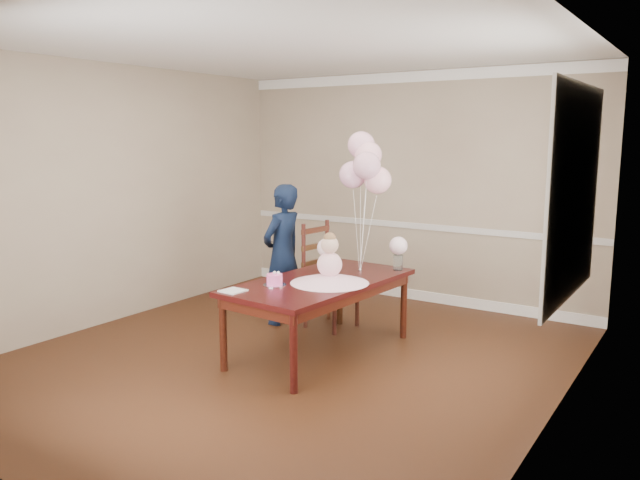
% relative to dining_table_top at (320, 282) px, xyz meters
% --- Properties ---
extents(floor, '(4.50, 5.00, 0.00)m').
position_rel_dining_table_top_xyz_m(floor, '(-0.17, -0.29, -0.66)').
color(floor, black).
rests_on(floor, ground).
extents(ceiling, '(4.50, 5.00, 0.02)m').
position_rel_dining_table_top_xyz_m(ceiling, '(-0.17, -0.29, 2.04)').
color(ceiling, silver).
rests_on(ceiling, wall_back).
extents(wall_back, '(4.50, 0.02, 2.70)m').
position_rel_dining_table_top_xyz_m(wall_back, '(-0.17, 2.21, 0.69)').
color(wall_back, gray).
rests_on(wall_back, floor).
extents(wall_front, '(4.50, 0.02, 2.70)m').
position_rel_dining_table_top_xyz_m(wall_front, '(-0.17, -2.79, 0.69)').
color(wall_front, gray).
rests_on(wall_front, floor).
extents(wall_left, '(0.02, 5.00, 2.70)m').
position_rel_dining_table_top_xyz_m(wall_left, '(-2.42, -0.29, 0.69)').
color(wall_left, gray).
rests_on(wall_left, floor).
extents(wall_right, '(0.02, 5.00, 2.70)m').
position_rel_dining_table_top_xyz_m(wall_right, '(2.08, -0.29, 0.69)').
color(wall_right, gray).
rests_on(wall_right, floor).
extents(chair_rail_trim, '(4.50, 0.02, 0.07)m').
position_rel_dining_table_top_xyz_m(chair_rail_trim, '(-0.17, 2.20, 0.24)').
color(chair_rail_trim, silver).
rests_on(chair_rail_trim, wall_back).
extents(crown_molding, '(4.50, 0.02, 0.12)m').
position_rel_dining_table_top_xyz_m(crown_molding, '(-0.17, 2.20, 1.97)').
color(crown_molding, white).
rests_on(crown_molding, wall_back).
extents(baseboard_trim, '(4.50, 0.02, 0.12)m').
position_rel_dining_table_top_xyz_m(baseboard_trim, '(-0.17, 2.20, -0.60)').
color(baseboard_trim, white).
rests_on(baseboard_trim, floor).
extents(window_frame, '(0.02, 1.66, 1.56)m').
position_rel_dining_table_top_xyz_m(window_frame, '(2.06, 0.21, 0.89)').
color(window_frame, silver).
rests_on(window_frame, wall_right).
extents(window_blinds, '(0.01, 1.50, 1.40)m').
position_rel_dining_table_top_xyz_m(window_blinds, '(2.04, 0.21, 0.89)').
color(window_blinds, silver).
rests_on(window_blinds, wall_right).
extents(dining_table_top, '(1.05, 1.89, 0.05)m').
position_rel_dining_table_top_xyz_m(dining_table_top, '(0.00, 0.00, 0.00)').
color(dining_table_top, black).
rests_on(dining_table_top, table_leg_fl).
extents(table_apron, '(0.95, 1.79, 0.09)m').
position_rel_dining_table_top_xyz_m(table_apron, '(0.00, 0.00, -0.07)').
color(table_apron, black).
rests_on(table_apron, table_leg_fl).
extents(table_leg_fl, '(0.07, 0.07, 0.64)m').
position_rel_dining_table_top_xyz_m(table_leg_fl, '(-0.45, -0.81, -0.34)').
color(table_leg_fl, black).
rests_on(table_leg_fl, floor).
extents(table_leg_fr, '(0.07, 0.07, 0.64)m').
position_rel_dining_table_top_xyz_m(table_leg_fr, '(0.32, -0.87, -0.34)').
color(table_leg_fr, black).
rests_on(table_leg_fr, floor).
extents(table_leg_bl, '(0.07, 0.07, 0.64)m').
position_rel_dining_table_top_xyz_m(table_leg_bl, '(-0.32, 0.87, -0.34)').
color(table_leg_bl, black).
rests_on(table_leg_bl, floor).
extents(table_leg_br, '(0.07, 0.07, 0.64)m').
position_rel_dining_table_top_xyz_m(table_leg_br, '(0.45, 0.81, -0.34)').
color(table_leg_br, black).
rests_on(table_leg_br, floor).
extents(baby_skirt, '(0.74, 0.74, 0.09)m').
position_rel_dining_table_top_xyz_m(baby_skirt, '(0.13, -0.06, 0.07)').
color(baby_skirt, '#F2B2C8').
rests_on(baby_skirt, dining_table_top).
extents(baby_torso, '(0.22, 0.22, 0.22)m').
position_rel_dining_table_top_xyz_m(baby_torso, '(0.13, -0.06, 0.19)').
color(baby_torso, '#FFA1D8').
rests_on(baby_torso, baby_skirt).
extents(baby_head, '(0.16, 0.16, 0.16)m').
position_rel_dining_table_top_xyz_m(baby_head, '(0.13, -0.06, 0.36)').
color(baby_head, '#D2A991').
rests_on(baby_head, baby_torso).
extents(baby_hair, '(0.11, 0.11, 0.11)m').
position_rel_dining_table_top_xyz_m(baby_hair, '(0.13, -0.06, 0.42)').
color(baby_hair, brown).
rests_on(baby_hair, baby_head).
extents(cake_platter, '(0.22, 0.22, 0.01)m').
position_rel_dining_table_top_xyz_m(cake_platter, '(-0.21, -0.40, 0.03)').
color(cake_platter, silver).
rests_on(cake_platter, dining_table_top).
extents(birthday_cake, '(0.15, 0.15, 0.09)m').
position_rel_dining_table_top_xyz_m(birthday_cake, '(-0.21, -0.40, 0.08)').
color(birthday_cake, '#FF50AB').
rests_on(birthday_cake, cake_platter).
extents(cake_flower_a, '(0.03, 0.03, 0.03)m').
position_rel_dining_table_top_xyz_m(cake_flower_a, '(-0.21, -0.40, 0.14)').
color(cake_flower_a, silver).
rests_on(cake_flower_a, birthday_cake).
extents(cake_flower_b, '(0.03, 0.03, 0.03)m').
position_rel_dining_table_top_xyz_m(cake_flower_b, '(-0.18, -0.38, 0.14)').
color(cake_flower_b, white).
rests_on(cake_flower_b, birthday_cake).
extents(rose_vase_near, '(0.10, 0.10, 0.15)m').
position_rel_dining_table_top_xyz_m(rose_vase_near, '(-0.12, 0.28, 0.10)').
color(rose_vase_near, silver).
rests_on(rose_vase_near, dining_table_top).
extents(roses_near, '(0.17, 0.17, 0.17)m').
position_rel_dining_table_top_xyz_m(roses_near, '(-0.12, 0.28, 0.26)').
color(roses_near, silver).
rests_on(roses_near, rose_vase_near).
extents(rose_vase_far, '(0.10, 0.10, 0.15)m').
position_rel_dining_table_top_xyz_m(rose_vase_far, '(0.40, 0.75, 0.10)').
color(rose_vase_far, silver).
rests_on(rose_vase_far, dining_table_top).
extents(roses_far, '(0.17, 0.17, 0.17)m').
position_rel_dining_table_top_xyz_m(roses_far, '(0.40, 0.75, 0.26)').
color(roses_far, silver).
rests_on(roses_far, rose_vase_far).
extents(napkin, '(0.20, 0.20, 0.01)m').
position_rel_dining_table_top_xyz_m(napkin, '(-0.38, -0.75, 0.03)').
color(napkin, silver).
rests_on(napkin, dining_table_top).
extents(balloon_weight, '(0.04, 0.04, 0.02)m').
position_rel_dining_table_top_xyz_m(balloon_weight, '(0.13, 0.49, 0.03)').
color(balloon_weight, silver).
rests_on(balloon_weight, dining_table_top).
extents(balloon_a, '(0.26, 0.26, 0.26)m').
position_rel_dining_table_top_xyz_m(balloon_a, '(0.04, 0.50, 0.94)').
color(balloon_a, '#E5A2C4').
rests_on(balloon_a, balloon_ribbon_a).
extents(balloon_b, '(0.26, 0.26, 0.26)m').
position_rel_dining_table_top_xyz_m(balloon_b, '(0.22, 0.44, 1.03)').
color(balloon_b, '#DA9AB5').
rests_on(balloon_b, balloon_ribbon_b).
extents(balloon_c, '(0.26, 0.26, 0.26)m').
position_rel_dining_table_top_xyz_m(balloon_c, '(0.15, 0.58, 1.12)').
color(balloon_c, '#F6AEC2').
rests_on(balloon_c, balloon_ribbon_c).
extents(balloon_d, '(0.26, 0.26, 0.26)m').
position_rel_dining_table_top_xyz_m(balloon_d, '(0.06, 0.61, 1.21)').
color(balloon_d, '#E7A4C0').
rests_on(balloon_d, balloon_ribbon_d).
extents(balloon_e, '(0.26, 0.26, 0.26)m').
position_rel_dining_table_top_xyz_m(balloon_e, '(0.27, 0.56, 0.89)').
color(balloon_e, '#FFB4C4').
rests_on(balloon_e, balloon_ribbon_e).
extents(balloon_ribbon_a, '(0.08, 0.01, 0.76)m').
position_rel_dining_table_top_xyz_m(balloon_ribbon_a, '(0.08, 0.50, 0.42)').
color(balloon_ribbon_a, white).
rests_on(balloon_ribbon_a, balloon_weight).
extents(balloon_ribbon_b, '(0.09, 0.06, 0.85)m').
position_rel_dining_table_top_xyz_m(balloon_ribbon_b, '(0.17, 0.47, 0.46)').
color(balloon_ribbon_b, white).
rests_on(balloon_ribbon_b, balloon_weight).
extents(balloon_ribbon_c, '(0.03, 0.09, 0.95)m').
position_rel_dining_table_top_xyz_m(balloon_ribbon_c, '(0.14, 0.54, 0.51)').
color(balloon_ribbon_c, white).
rests_on(balloon_ribbon_c, balloon_weight).
extents(balloon_ribbon_d, '(0.07, 0.10, 1.04)m').
position_rel_dining_table_top_xyz_m(balloon_ribbon_d, '(0.10, 0.55, 0.55)').
color(balloon_ribbon_d, white).
rests_on(balloon_ribbon_d, balloon_weight).
extents(balloon_ribbon_e, '(0.13, 0.06, 0.71)m').
position_rel_dining_table_top_xyz_m(balloon_ribbon_e, '(0.20, 0.53, 0.39)').
color(balloon_ribbon_e, white).
rests_on(balloon_ribbon_e, balloon_weight).
extents(dining_chair_seat, '(0.52, 0.52, 0.05)m').
position_rel_dining_table_top_xyz_m(dining_chair_seat, '(-0.34, 0.73, -0.19)').
color(dining_chair_seat, '#33130E').
rests_on(dining_chair_seat, chair_leg_fl).
extents(chair_leg_fl, '(0.05, 0.05, 0.46)m').
position_rel_dining_table_top_xyz_m(chair_leg_fl, '(-0.55, 0.56, -0.43)').
color(chair_leg_fl, '#37150F').
rests_on(chair_leg_fl, floor).
extents(chair_leg_fr, '(0.05, 0.05, 0.46)m').
position_rel_dining_table_top_xyz_m(chair_leg_fr, '(-0.17, 0.52, -0.43)').
color(chair_leg_fr, black).
rests_on(chair_leg_fr, floor).
extents(chair_leg_bl, '(0.05, 0.05, 0.46)m').
position_rel_dining_table_top_xyz_m(chair_leg_bl, '(-0.50, 0.94, -0.43)').
color(chair_leg_bl, '#3C1C10').
rests_on(chair_leg_bl, floor).
extents(chair_leg_br, '(0.05, 0.05, 0.46)m').
position_rel_dining_table_top_xyz_m(chair_leg_br, '(-0.13, 0.90, -0.43)').
color(chair_leg_br, '#33140D').
rests_on(chair_leg_br, floor).
extents(chair_back_post_l, '(0.05, 0.05, 0.59)m').
position_rel_dining_table_top_xyz_m(chair_back_post_l, '(-0.57, 0.56, 0.12)').
color(chair_back_post_l, black).
rests_on(chair_back_post_l, dining_chair_seat).
extents(chair_back_post_r, '(0.05, 0.05, 0.59)m').
position_rel_dining_table_top_xyz_m(chair_back_post_r, '(-0.53, 0.94, 0.12)').
color(chair_back_post_r, '#39140F').
rests_on(chair_back_post_r, dining_chair_seat).
extents(chair_slat_low, '(0.08, 0.42, 0.05)m').
position_rel_dining_table_top_xyz_m(chair_slat_low, '(-0.55, 0.75, -0.01)').
color(chair_slat_low, '#341C0E').
rests_on(chair_slat_low, dining_chair_seat).
extents(chair_slat_mid, '(0.08, 0.42, 0.05)m').
position_rel_dining_table_top_xyz_m(chair_slat_mid, '(-0.55, 0.75, 0.16)').
color(chair_slat_mid, '#3E2311').
rests_on(chair_slat_mid, dining_chair_seat).
extents(chair_slat_top, '(0.08, 0.42, 0.05)m').
position_rel_dining_table_top_xyz_m(chair_slat_top, '(-0.55, 0.75, 0.33)').
color(chair_slat_top, '#3C1A10').
rests_on(chair_slat_top, dining_chair_seat).
extents(woman, '(0.39, 0.55, 1.47)m').
position_rel_dining_table_top_xyz_m(woman, '(-0.85, 0.58, 0.07)').
color(woman, black).
rests_on(woman, floor).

